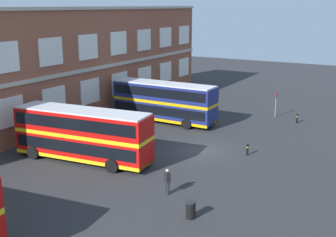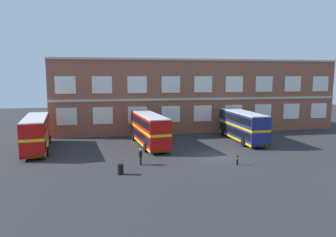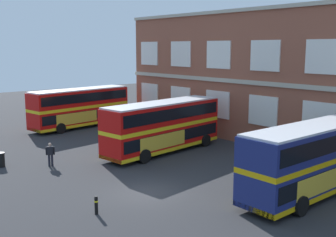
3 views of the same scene
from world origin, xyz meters
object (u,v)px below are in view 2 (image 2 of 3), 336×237
Objects in this scene: safety_bollard_east at (237,160)px; double_decker_middle at (149,129)px; double_decker_far at (242,126)px; waiting_passenger at (141,156)px; station_litter_bin at (121,169)px; double_decker_near at (36,133)px.

double_decker_middle is at bearing 125.35° from safety_bollard_east.
waiting_passenger is at bearing -148.79° from double_decker_far.
double_decker_middle is 9.02m from waiting_passenger.
double_decker_middle is 1.02× the size of double_decker_far.
double_decker_far is at bearing 34.68° from station_litter_bin.
double_decker_far is at bearing 1.88° from double_decker_middle.
double_decker_middle and double_decker_far have the same top height.
station_litter_bin is (-2.12, -2.76, -0.41)m from waiting_passenger.
double_decker_middle is 10.90× the size of station_litter_bin.
double_decker_middle reaches higher than safety_bollard_east.
double_decker_far is 10.68× the size of station_litter_bin.
waiting_passenger is at bearing -36.70° from double_decker_near.
double_decker_near is at bearing 143.30° from waiting_passenger.
double_decker_near and double_decker_far have the same top height.
waiting_passenger is 9.76m from safety_bollard_east.
station_litter_bin reaches higher than safety_bollard_east.
double_decker_near is 1.02× the size of double_decker_far.
waiting_passenger is (-15.07, -9.13, -1.22)m from double_decker_far.
waiting_passenger is at bearing 52.51° from station_litter_bin.
station_litter_bin is at bearing -145.32° from double_decker_far.
double_decker_middle is at bearing 0.08° from double_decker_near.
double_decker_near reaches higher than station_litter_bin.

